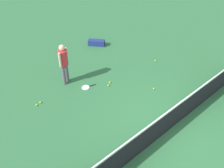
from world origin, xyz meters
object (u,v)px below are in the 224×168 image
at_px(player_near_side, 64,61).
at_px(tennis_ball_midcourt, 36,105).
at_px(tennis_ball_stray_right, 155,61).
at_px(tennis_ball_baseline, 110,82).
at_px(tennis_ball_near_player, 40,102).
at_px(tennis_ball_stray_left, 154,89).
at_px(tennis_racket_near_player, 86,87).
at_px(tennis_ball_by_net, 108,85).
at_px(equipment_bag, 97,43).

height_order(player_near_side, tennis_ball_midcourt, player_near_side).
xyz_separation_m(tennis_ball_midcourt, tennis_ball_stray_right, (-5.41, 0.94, 0.00)).
bearing_deg(tennis_ball_baseline, tennis_ball_near_player, -16.97).
bearing_deg(tennis_ball_midcourt, tennis_ball_stray_right, 170.16).
bearing_deg(tennis_ball_near_player, tennis_ball_baseline, 163.03).
bearing_deg(tennis_ball_near_player, tennis_ball_stray_left, 148.48).
distance_m(tennis_racket_near_player, tennis_ball_near_player, 1.83).
height_order(player_near_side, tennis_ball_near_player, player_near_side).
bearing_deg(tennis_ball_baseline, player_near_side, -44.07).
bearing_deg(tennis_ball_by_net, equipment_bag, -122.05).
bearing_deg(tennis_racket_near_player, tennis_ball_midcourt, -10.71).
distance_m(tennis_racket_near_player, tennis_ball_baseline, 0.96).
bearing_deg(tennis_ball_midcourt, tennis_ball_stray_left, 150.00).
xyz_separation_m(player_near_side, tennis_ball_midcourt, (1.58, 0.43, -0.98)).
bearing_deg(tennis_ball_by_net, tennis_ball_near_player, -19.94).
xyz_separation_m(tennis_ball_baseline, tennis_ball_stray_left, (-1.00, 1.43, 0.00)).
distance_m(tennis_racket_near_player, tennis_ball_stray_right, 3.49).
height_order(tennis_ball_near_player, tennis_ball_midcourt, same).
height_order(tennis_ball_stray_right, equipment_bag, equipment_bag).
relative_size(tennis_ball_stray_right, equipment_bag, 0.08).
height_order(tennis_racket_near_player, tennis_ball_midcourt, tennis_ball_midcourt).
height_order(tennis_racket_near_player, tennis_ball_by_net, tennis_ball_by_net).
distance_m(tennis_ball_by_net, tennis_ball_midcourt, 2.80).
bearing_deg(equipment_bag, tennis_ball_stray_right, 109.55).
relative_size(tennis_ball_near_player, equipment_bag, 0.08).
bearing_deg(tennis_ball_midcourt, tennis_ball_near_player, -170.10).
bearing_deg(player_near_side, equipment_bag, -152.49).
distance_m(tennis_ball_by_net, tennis_ball_baseline, 0.19).
xyz_separation_m(tennis_ball_near_player, equipment_bag, (-4.23, -1.87, 0.11)).
height_order(tennis_ball_stray_left, tennis_ball_stray_right, same).
bearing_deg(tennis_ball_by_net, tennis_ball_stray_right, 178.62).
xyz_separation_m(player_near_side, tennis_racket_near_player, (-0.38, 0.80, -1.00)).
bearing_deg(tennis_ball_near_player, tennis_ball_by_net, 160.06).
xyz_separation_m(tennis_ball_baseline, tennis_ball_stray_right, (-2.58, 0.16, 0.00)).
bearing_deg(tennis_ball_stray_right, tennis_racket_near_player, -9.35).
distance_m(player_near_side, tennis_racket_near_player, 1.34).
relative_size(tennis_ball_by_net, tennis_ball_midcourt, 1.00).
bearing_deg(tennis_racket_near_player, tennis_ball_by_net, 144.53).
distance_m(player_near_side, tennis_ball_stray_right, 4.18).
relative_size(tennis_ball_by_net, tennis_ball_stray_right, 1.00).
xyz_separation_m(tennis_racket_near_player, tennis_ball_near_player, (1.79, -0.40, 0.02)).
bearing_deg(tennis_ball_by_net, tennis_racket_near_player, -35.47).
distance_m(tennis_ball_near_player, tennis_ball_stray_right, 5.32).
height_order(tennis_racket_near_player, tennis_ball_stray_left, tennis_ball_stray_left).
distance_m(tennis_ball_stray_left, tennis_ball_stray_right, 2.03).
height_order(player_near_side, tennis_ball_by_net, player_near_side).
xyz_separation_m(tennis_ball_by_net, tennis_ball_baseline, (-0.17, -0.09, 0.00)).
bearing_deg(tennis_ball_baseline, tennis_racket_near_player, -25.16).
xyz_separation_m(player_near_side, tennis_ball_baseline, (-1.25, 1.21, -0.98)).
bearing_deg(player_near_side, tennis_racket_near_player, 115.38).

